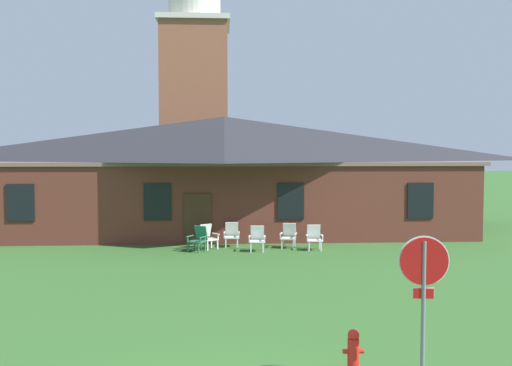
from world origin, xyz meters
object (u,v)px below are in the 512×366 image
(lawn_chair_right_end, at_px, (289,235))
(lawn_chair_near_door, at_px, (208,236))
(lawn_chair_left_end, at_px, (232,234))
(lawn_chair_middle, at_px, (257,238))
(stop_sign, at_px, (424,281))
(lawn_chair_far_side, at_px, (314,237))
(lawn_chair_by_porch, at_px, (198,238))
(fire_hydrant, at_px, (353,353))

(lawn_chair_right_end, bearing_deg, lawn_chair_near_door, -178.71)
(lawn_chair_left_end, relative_size, lawn_chair_middle, 1.00)
(stop_sign, height_order, lawn_chair_near_door, stop_sign)
(lawn_chair_far_side, bearing_deg, lawn_chair_by_porch, -179.26)
(lawn_chair_right_end, bearing_deg, lawn_chair_middle, -152.38)
(lawn_chair_by_porch, relative_size, lawn_chair_left_end, 1.00)
(stop_sign, distance_m, fire_hydrant, 1.79)
(lawn_chair_by_porch, xyz_separation_m, lawn_chair_left_end, (1.29, 1.01, 0.00))
(fire_hydrant, bearing_deg, lawn_chair_left_end, 98.21)
(lawn_chair_far_side, bearing_deg, stop_sign, -91.41)
(lawn_chair_near_door, bearing_deg, fire_hydrant, -77.30)
(lawn_chair_near_door, bearing_deg, lawn_chair_by_porch, -122.82)
(lawn_chair_near_door, distance_m, lawn_chair_right_end, 3.21)
(lawn_chair_middle, bearing_deg, stop_sign, -81.39)
(lawn_chair_middle, relative_size, lawn_chair_far_side, 1.00)
(lawn_chair_near_door, relative_size, fire_hydrant, 1.21)
(lawn_chair_right_end, relative_size, fire_hydrant, 1.21)
(lawn_chair_near_door, distance_m, lawn_chair_far_side, 4.16)
(lawn_chair_middle, distance_m, lawn_chair_far_side, 2.22)
(stop_sign, height_order, lawn_chair_right_end, stop_sign)
(lawn_chair_left_end, bearing_deg, lawn_chair_middle, -48.88)
(lawn_chair_near_door, bearing_deg, lawn_chair_far_side, -6.39)
(stop_sign, xyz_separation_m, lawn_chair_near_door, (-3.82, 13.19, -1.25))
(lawn_chair_near_door, bearing_deg, lawn_chair_middle, -17.60)
(lawn_chair_near_door, bearing_deg, lawn_chair_right_end, 1.29)
(lawn_chair_by_porch, height_order, lawn_chair_far_side, same)
(lawn_chair_middle, relative_size, lawn_chair_right_end, 1.00)
(lawn_chair_middle, distance_m, fire_hydrant, 12.02)
(lawn_chair_by_porch, height_order, lawn_chair_near_door, same)
(lawn_chair_far_side, bearing_deg, lawn_chair_right_end, 149.93)
(lawn_chair_by_porch, bearing_deg, lawn_chair_near_door, 57.18)
(lawn_chair_middle, bearing_deg, lawn_chair_by_porch, 177.81)
(lawn_chair_near_door, distance_m, lawn_chair_middle, 2.00)
(stop_sign, relative_size, fire_hydrant, 3.13)
(lawn_chair_right_end, height_order, lawn_chair_far_side, same)
(lawn_chair_near_door, xyz_separation_m, lawn_chair_middle, (1.91, -0.61, 0.00))
(lawn_chair_right_end, relative_size, lawn_chair_far_side, 1.00)
(lawn_chair_by_porch, height_order, lawn_chair_right_end, same)
(stop_sign, bearing_deg, lawn_chair_near_door, 106.13)
(lawn_chair_left_end, relative_size, lawn_chair_far_side, 1.00)
(lawn_chair_by_porch, xyz_separation_m, lawn_chair_middle, (2.25, -0.09, 0.00))
(lawn_chair_middle, relative_size, fire_hydrant, 1.21)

